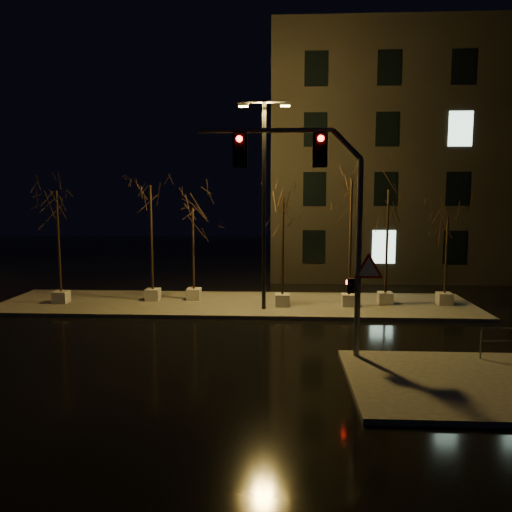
{
  "coord_description": "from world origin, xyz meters",
  "views": [
    {
      "loc": [
        2.14,
        -16.78,
        5.14
      ],
      "look_at": [
        1.15,
        2.38,
        2.8
      ],
      "focal_mm": 35.0,
      "sensor_mm": 36.0,
      "label": 1
    }
  ],
  "objects": [
    {
      "name": "ground",
      "position": [
        0.0,
        0.0,
        0.0
      ],
      "size": [
        90.0,
        90.0,
        0.0
      ],
      "primitive_type": "plane",
      "color": "black",
      "rests_on": "ground"
    },
    {
      "name": "median",
      "position": [
        0.0,
        6.0,
        0.07
      ],
      "size": [
        22.0,
        5.0,
        0.15
      ],
      "primitive_type": "cube",
      "color": "#46443E",
      "rests_on": "ground"
    },
    {
      "name": "sidewalk_corner",
      "position": [
        7.5,
        -3.5,
        0.07
      ],
      "size": [
        7.0,
        5.0,
        0.15
      ],
      "primitive_type": "cube",
      "color": "#46443E",
      "rests_on": "ground"
    },
    {
      "name": "building",
      "position": [
        14.0,
        18.0,
        7.5
      ],
      "size": [
        25.0,
        12.0,
        15.0
      ],
      "primitive_type": "cube",
      "color": "black",
      "rests_on": "ground"
    },
    {
      "name": "tree_0",
      "position": [
        -8.12,
        5.57,
        4.2
      ],
      "size": [
        1.8,
        1.8,
        5.34
      ],
      "color": "#ADA9A1",
      "rests_on": "median"
    },
    {
      "name": "tree_1",
      "position": [
        -4.0,
        6.37,
        4.4
      ],
      "size": [
        1.8,
        1.8,
        5.6
      ],
      "color": "#ADA9A1",
      "rests_on": "median"
    },
    {
      "name": "tree_2",
      "position": [
        -2.05,
        6.56,
        3.59
      ],
      "size": [
        1.8,
        1.8,
        4.53
      ],
      "color": "#ADA9A1",
      "rests_on": "median"
    },
    {
      "name": "tree_3",
      "position": [
        2.2,
        5.41,
        4.02
      ],
      "size": [
        1.8,
        1.8,
        5.1
      ],
      "color": "#ADA9A1",
      "rests_on": "median"
    },
    {
      "name": "tree_4",
      "position": [
        5.21,
        5.57,
        4.61
      ],
      "size": [
        1.8,
        1.8,
        5.87
      ],
      "color": "#ADA9A1",
      "rests_on": "median"
    },
    {
      "name": "tree_5",
      "position": [
        6.93,
        6.07,
        4.23
      ],
      "size": [
        1.8,
        1.8,
        5.38
      ],
      "color": "#ADA9A1",
      "rests_on": "median"
    },
    {
      "name": "tree_6",
      "position": [
        9.63,
        6.1,
        3.31
      ],
      "size": [
        1.8,
        1.8,
        4.16
      ],
      "color": "#ADA9A1",
      "rests_on": "median"
    },
    {
      "name": "traffic_signal_mast",
      "position": [
        3.37,
        -1.51,
        4.74
      ],
      "size": [
        5.73,
        0.23,
        6.99
      ],
      "rotation": [
        0.0,
        0.0,
        0.0
      ],
      "color": "slate",
      "rests_on": "sidewalk_corner"
    },
    {
      "name": "streetlight_main",
      "position": [
        1.37,
        4.83,
        5.31
      ],
      "size": [
        2.23,
        0.27,
        8.94
      ],
      "rotation": [
        0.0,
        0.0,
        -0.01
      ],
      "color": "black",
      "rests_on": "median"
    }
  ]
}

